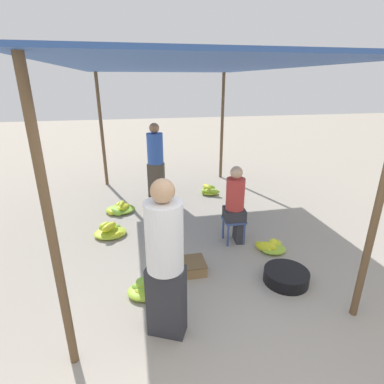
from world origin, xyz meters
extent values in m
plane|color=#A39989|center=(0.00, 0.00, 0.00)|extent=(40.00, 40.00, 0.00)
cylinder|color=brown|center=(-1.56, 0.30, 1.38)|extent=(0.08, 0.08, 2.76)
cylinder|color=brown|center=(1.56, 0.30, 1.38)|extent=(0.08, 0.08, 2.76)
cylinder|color=brown|center=(-1.56, 5.72, 1.38)|extent=(0.08, 0.08, 2.76)
cylinder|color=brown|center=(1.56, 5.72, 1.38)|extent=(0.08, 0.08, 2.76)
cube|color=#33569E|center=(0.00, 3.01, 2.78)|extent=(3.51, 5.82, 0.04)
cube|color=#2D2D33|center=(-0.62, 0.48, 0.41)|extent=(0.44, 0.36, 0.82)
cylinder|color=white|center=(-0.62, 0.48, 1.17)|extent=(0.49, 0.49, 0.71)
sphere|color=tan|center=(-0.62, 0.48, 1.64)|extent=(0.23, 0.23, 0.23)
cube|color=#384C84|center=(0.72, 2.20, 0.40)|extent=(0.34, 0.34, 0.04)
cylinder|color=#384C84|center=(0.58, 2.06, 0.19)|extent=(0.04, 0.04, 0.38)
cylinder|color=#384C84|center=(0.86, 2.06, 0.19)|extent=(0.04, 0.04, 0.38)
cylinder|color=#384C84|center=(0.58, 2.33, 0.19)|extent=(0.04, 0.04, 0.38)
cylinder|color=#384C84|center=(0.86, 2.33, 0.19)|extent=(0.04, 0.04, 0.38)
cube|color=#2D2D33|center=(0.82, 2.21, 0.21)|extent=(0.17, 0.32, 0.42)
cube|color=#2D2D33|center=(0.72, 2.20, 0.51)|extent=(0.38, 0.38, 0.18)
cylinder|color=#BF3833|center=(0.72, 2.20, 0.86)|extent=(0.33, 0.33, 0.52)
sphere|color=tan|center=(0.72, 2.20, 1.22)|extent=(0.20, 0.20, 0.20)
cylinder|color=black|center=(1.07, 1.01, 0.09)|extent=(0.60, 0.60, 0.17)
ellipsoid|color=#C4D329|center=(-0.82, 1.14, 0.13)|extent=(0.27, 0.20, 0.15)
ellipsoid|color=#7DB636|center=(-0.86, 1.14, 0.07)|extent=(0.33, 0.31, 0.15)
ellipsoid|color=#9AC231|center=(-0.67, 1.03, 0.08)|extent=(0.20, 0.34, 0.11)
ellipsoid|color=yellow|center=(-0.64, 1.18, 0.05)|extent=(0.14, 0.22, 0.11)
ellipsoid|color=#7FB735|center=(-0.82, 1.14, 0.19)|extent=(0.25, 0.19, 0.12)
ellipsoid|color=#ADC92D|center=(-0.87, 1.16, 0.08)|extent=(0.25, 0.28, 0.09)
ellipsoid|color=#9BC230|center=(-0.82, 1.14, 0.05)|extent=(0.46, 0.40, 0.10)
ellipsoid|color=#B5CD2C|center=(-1.42, 2.84, 0.18)|extent=(0.28, 0.28, 0.14)
ellipsoid|color=#C6D329|center=(-1.35, 2.89, 0.08)|extent=(0.33, 0.18, 0.14)
ellipsoid|color=yellow|center=(-1.34, 2.78, 0.19)|extent=(0.30, 0.33, 0.13)
ellipsoid|color=yellow|center=(-1.22, 2.71, 0.06)|extent=(0.30, 0.25, 0.11)
ellipsoid|color=#88BB34|center=(-1.26, 3.01, 0.07)|extent=(0.24, 0.20, 0.11)
ellipsoid|color=#B0CB2D|center=(-1.34, 2.83, 0.05)|extent=(0.56, 0.49, 0.10)
ellipsoid|color=#80B835|center=(-1.27, 3.68, 0.07)|extent=(0.30, 0.33, 0.14)
ellipsoid|color=#BED02A|center=(-1.37, 3.74, 0.05)|extent=(0.24, 0.31, 0.11)
ellipsoid|color=#BED02A|center=(-1.21, 4.06, 0.07)|extent=(0.20, 0.30, 0.13)
ellipsoid|color=yellow|center=(-1.15, 3.89, 0.07)|extent=(0.27, 0.32, 0.14)
ellipsoid|color=#9BC230|center=(-1.05, 3.86, 0.07)|extent=(0.17, 0.32, 0.13)
ellipsoid|color=#C4D329|center=(-1.14, 3.85, 0.15)|extent=(0.15, 0.32, 0.15)
ellipsoid|color=yellow|center=(-1.11, 3.80, 0.12)|extent=(0.30, 0.35, 0.11)
ellipsoid|color=#8BBC33|center=(-1.18, 3.85, 0.05)|extent=(0.60, 0.53, 0.10)
ellipsoid|color=yellow|center=(1.25, 1.81, 0.12)|extent=(0.25, 0.26, 0.11)
ellipsoid|color=yellow|center=(1.16, 1.77, 0.10)|extent=(0.30, 0.32, 0.12)
ellipsoid|color=#C6D329|center=(1.33, 1.84, 0.07)|extent=(0.28, 0.26, 0.13)
ellipsoid|color=yellow|center=(1.09, 1.81, 0.07)|extent=(0.26, 0.35, 0.14)
ellipsoid|color=#97C131|center=(1.25, 1.75, 0.05)|extent=(0.40, 0.35, 0.10)
ellipsoid|color=#95C031|center=(0.96, 4.35, 0.12)|extent=(0.35, 0.30, 0.11)
ellipsoid|color=#8DBD33|center=(0.77, 4.49, 0.07)|extent=(0.18, 0.26, 0.14)
ellipsoid|color=#CCD628|center=(0.85, 4.51, 0.16)|extent=(0.22, 0.34, 0.13)
ellipsoid|color=#90BE32|center=(0.91, 4.49, 0.16)|extent=(0.32, 0.25, 0.14)
ellipsoid|color=#B2CB2C|center=(0.90, 4.43, 0.12)|extent=(0.34, 0.29, 0.11)
ellipsoid|color=#ACC92D|center=(0.92, 4.44, 0.05)|extent=(0.38, 0.34, 0.10)
cube|color=olive|center=(-0.14, 1.49, 0.07)|extent=(0.37, 0.37, 0.15)
cube|color=brown|center=(-0.14, 1.49, 0.16)|extent=(0.39, 0.39, 0.02)
cube|color=#4C4238|center=(-0.34, 4.62, 0.40)|extent=(0.42, 0.30, 0.79)
cylinder|color=#3359B2|center=(-0.34, 4.62, 1.14)|extent=(0.44, 0.44, 0.69)
sphere|color=#9E704C|center=(-0.34, 4.62, 1.59)|extent=(0.22, 0.22, 0.22)
camera|label=1|loc=(-0.87, -2.06, 2.58)|focal=28.00mm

